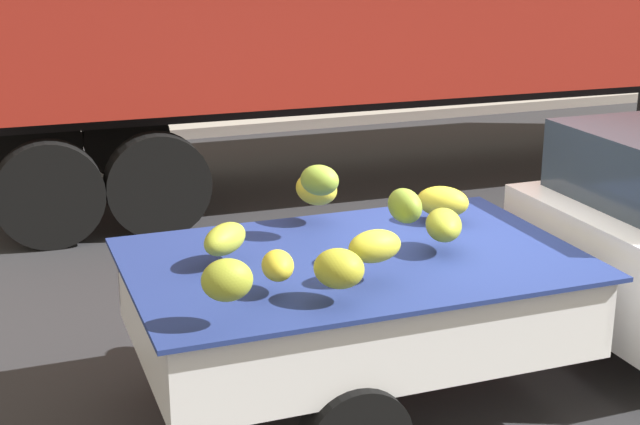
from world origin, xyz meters
name	(u,v)px	position (x,y,z in m)	size (l,w,h in m)	color
ground	(473,371)	(0.00, 0.00, 0.00)	(220.00, 220.00, 0.00)	#28282B
curb_strip	(192,128)	(0.00, 8.57, 0.08)	(80.00, 0.80, 0.16)	gray
pickup_truck	(613,250)	(0.97, -0.22, 0.88)	(5.09, 1.93, 1.70)	white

